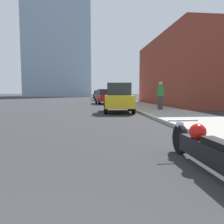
# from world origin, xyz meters

# --- Properties ---
(sidewalk) EXTENTS (3.19, 240.00, 0.15)m
(sidewalk) POSITION_xyz_m (5.65, 40.00, 0.07)
(sidewalk) COLOR #9E998E
(sidewalk) RESTS_ON ground_plane
(brick_storefront) EXTENTS (11.57, 13.31, 6.48)m
(brick_storefront) POSITION_xyz_m (13.23, 20.54, 3.24)
(brick_storefront) COLOR brown
(brick_storefront) RESTS_ON ground_plane
(distant_tower) EXTENTS (19.44, 19.44, 61.25)m
(distant_tower) POSITION_xyz_m (-7.96, 73.33, 30.62)
(distant_tower) COLOR #8CA5BC
(distant_tower) RESTS_ON ground_plane
(motorcycle) EXTENTS (0.62, 2.67, 0.73)m
(motorcycle) POSITION_xyz_m (2.92, 3.06, 0.36)
(motorcycle) COLOR black
(motorcycle) RESTS_ON ground_plane
(parked_car_yellow) EXTENTS (2.08, 3.96, 1.85)m
(parked_car_yellow) POSITION_xyz_m (2.92, 13.59, 0.91)
(parked_car_yellow) COLOR gold
(parked_car_yellow) RESTS_ON ground_plane
(parked_car_red) EXTENTS (2.12, 4.71, 1.62)m
(parked_car_red) POSITION_xyz_m (2.83, 24.01, 0.81)
(parked_car_red) COLOR red
(parked_car_red) RESTS_ON ground_plane
(parked_car_silver) EXTENTS (2.09, 4.00, 1.60)m
(parked_car_silver) POSITION_xyz_m (2.96, 34.29, 0.82)
(parked_car_silver) COLOR #BCBCC1
(parked_car_silver) RESTS_ON ground_plane
(parked_car_black) EXTENTS (2.13, 4.49, 1.69)m
(parked_car_black) POSITION_xyz_m (2.98, 47.12, 0.84)
(parked_car_black) COLOR black
(parked_car_black) RESTS_ON ground_plane
(pedestrian) EXTENTS (0.36, 0.25, 1.82)m
(pedestrian) POSITION_xyz_m (5.71, 13.70, 1.10)
(pedestrian) COLOR #38383D
(pedestrian) RESTS_ON sidewalk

